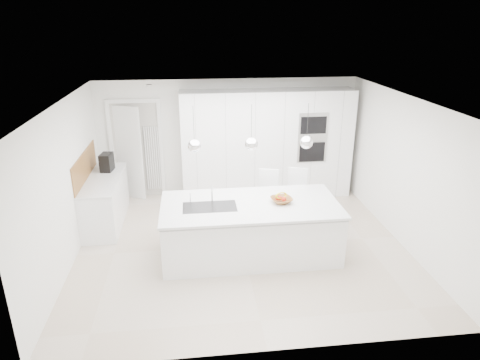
{
  "coord_description": "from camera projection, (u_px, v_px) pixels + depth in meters",
  "views": [
    {
      "loc": [
        -0.79,
        -6.42,
        3.68
      ],
      "look_at": [
        0.0,
        0.3,
        1.1
      ],
      "focal_mm": 32.0,
      "sensor_mm": 36.0,
      "label": 1
    }
  ],
  "objects": [
    {
      "name": "island_tap",
      "position": [
        212.0,
        193.0,
        6.84
      ],
      "size": [
        0.02,
        0.02,
        0.3
      ],
      "primitive_type": "cylinder",
      "color": "white",
      "rests_on": "island_worktop"
    },
    {
      "name": "wall_back",
      "position": [
        228.0,
        138.0,
        9.23
      ],
      "size": [
        5.5,
        0.0,
        5.5
      ],
      "primitive_type": "plane",
      "rotation": [
        1.57,
        0.0,
        0.0
      ],
      "color": "white",
      "rests_on": "ground"
    },
    {
      "name": "banana_bunch",
      "position": [
        281.0,
        195.0,
        6.83
      ],
      "size": [
        0.24,
        0.17,
        0.21
      ],
      "primitive_type": "torus",
      "rotation": [
        1.22,
        0.0,
        0.35
      ],
      "color": "yellow",
      "rests_on": "fruit_bowl"
    },
    {
      "name": "hallway_door",
      "position": [
        125.0,
        153.0,
        9.0
      ],
      "size": [
        0.76,
        0.38,
        2.0
      ],
      "primitive_type": "cube",
      "rotation": [
        0.0,
        0.0,
        -0.44
      ],
      "color": "white",
      "rests_on": "floor"
    },
    {
      "name": "left_base_cabinets",
      "position": [
        105.0,
        202.0,
        8.05
      ],
      "size": [
        0.6,
        1.8,
        0.86
      ],
      "primitive_type": "cube",
      "color": "white",
      "rests_on": "floor"
    },
    {
      "name": "island_base",
      "position": [
        250.0,
        231.0,
        6.94
      ],
      "size": [
        2.8,
        1.2,
        0.86
      ],
      "primitive_type": "cube",
      "color": "white",
      "rests_on": "floor"
    },
    {
      "name": "pendant_left",
      "position": [
        194.0,
        146.0,
        6.32
      ],
      "size": [
        0.2,
        0.2,
        0.2
      ],
      "primitive_type": "sphere",
      "color": "white",
      "rests_on": "ceiling"
    },
    {
      "name": "tall_cabinets",
      "position": [
        267.0,
        145.0,
        9.08
      ],
      "size": [
        3.6,
        0.6,
        2.3
      ],
      "primitive_type": "cube",
      "color": "white",
      "rests_on": "floor"
    },
    {
      "name": "bar_stool_right",
      "position": [
        298.0,
        199.0,
        7.85
      ],
      "size": [
        0.49,
        0.59,
        1.11
      ],
      "primitive_type": null,
      "rotation": [
        0.0,
        0.0,
        -0.28
      ],
      "color": "white",
      "rests_on": "floor"
    },
    {
      "name": "radiator",
      "position": [
        153.0,
        158.0,
        9.16
      ],
      "size": [
        0.32,
        0.04,
        1.4
      ],
      "primitive_type": null,
      "color": "white",
      "rests_on": "floor"
    },
    {
      "name": "pendant_right",
      "position": [
        306.0,
        142.0,
        6.51
      ],
      "size": [
        0.2,
        0.2,
        0.2
      ],
      "primitive_type": "sphere",
      "color": "white",
      "rests_on": "ceiling"
    },
    {
      "name": "apple_a",
      "position": [
        280.0,
        198.0,
        6.85
      ],
      "size": [
        0.08,
        0.08,
        0.08
      ],
      "primitive_type": "sphere",
      "color": "red",
      "rests_on": "fruit_bowl"
    },
    {
      "name": "floor",
      "position": [
        242.0,
        246.0,
        7.36
      ],
      "size": [
        5.5,
        5.5,
        0.0
      ],
      "primitive_type": "plane",
      "color": "beige",
      "rests_on": "ground"
    },
    {
      "name": "wall_left",
      "position": [
        66.0,
        185.0,
        6.61
      ],
      "size": [
        0.0,
        5.0,
        5.0
      ],
      "primitive_type": "plane",
      "rotation": [
        1.57,
        0.0,
        1.57
      ],
      "color": "white",
      "rests_on": "ground"
    },
    {
      "name": "island_sink",
      "position": [
        210.0,
        212.0,
        6.73
      ],
      "size": [
        0.84,
        0.44,
        0.18
      ],
      "primitive_type": null,
      "color": "#3F3F42",
      "rests_on": "island_worktop"
    },
    {
      "name": "apple_b",
      "position": [
        278.0,
        198.0,
        6.85
      ],
      "size": [
        0.08,
        0.08,
        0.08
      ],
      "primitive_type": "sphere",
      "color": "red",
      "rests_on": "fruit_bowl"
    },
    {
      "name": "oak_backsplash",
      "position": [
        85.0,
        166.0,
        7.76
      ],
      "size": [
        0.02,
        1.8,
        0.5
      ],
      "primitive_type": "cube",
      "color": "olive",
      "rests_on": "wall_left"
    },
    {
      "name": "ceiling",
      "position": [
        242.0,
        101.0,
        6.47
      ],
      "size": [
        5.5,
        5.5,
        0.0
      ],
      "primitive_type": "plane",
      "rotation": [
        3.14,
        0.0,
        0.0
      ],
      "color": "white",
      "rests_on": "wall_back"
    },
    {
      "name": "oven_stack",
      "position": [
        313.0,
        138.0,
        8.82
      ],
      "size": [
        0.62,
        0.04,
        1.05
      ],
      "primitive_type": null,
      "color": "#A5A5A8",
      "rests_on": "tall_cabinets"
    },
    {
      "name": "left_worktop",
      "position": [
        103.0,
        179.0,
        7.89
      ],
      "size": [
        0.62,
        1.82,
        0.04
      ],
      "primitive_type": "cube",
      "color": "white",
      "rests_on": "left_base_cabinets"
    },
    {
      "name": "doorway_frame",
      "position": [
        137.0,
        151.0,
        9.07
      ],
      "size": [
        1.11,
        0.08,
        2.13
      ],
      "primitive_type": null,
      "color": "white",
      "rests_on": "floor"
    },
    {
      "name": "apple_c",
      "position": [
        284.0,
        199.0,
        6.81
      ],
      "size": [
        0.08,
        0.08,
        0.08
      ],
      "primitive_type": "sphere",
      "color": "red",
      "rests_on": "fruit_bowl"
    },
    {
      "name": "espresso_machine",
      "position": [
        107.0,
        162.0,
        8.23
      ],
      "size": [
        0.25,
        0.34,
        0.34
      ],
      "primitive_type": "cube",
      "rotation": [
        0.0,
        0.0,
        -0.14
      ],
      "color": "black",
      "rests_on": "left_worktop"
    },
    {
      "name": "bar_stool_left",
      "position": [
        270.0,
        202.0,
        7.73
      ],
      "size": [
        0.5,
        0.6,
        1.12
      ],
      "primitive_type": null,
      "rotation": [
        0.0,
        0.0,
        -0.28
      ],
      "color": "white",
      "rests_on": "floor"
    },
    {
      "name": "fruit_bowl",
      "position": [
        282.0,
        200.0,
        6.84
      ],
      "size": [
        0.4,
        0.4,
        0.08
      ],
      "primitive_type": "imported",
      "rotation": [
        0.0,
        0.0,
        0.21
      ],
      "color": "olive",
      "rests_on": "island_worktop"
    },
    {
      "name": "pendant_mid",
      "position": [
        251.0,
        144.0,
        6.41
      ],
      "size": [
        0.2,
        0.2,
        0.2
      ],
      "primitive_type": "sphere",
      "color": "white",
      "rests_on": "ceiling"
    },
    {
      "name": "island_worktop",
      "position": [
        250.0,
        205.0,
        6.82
      ],
      "size": [
        2.84,
        1.4,
        0.04
      ],
      "primitive_type": "cube",
      "color": "white",
      "rests_on": "island_base"
    }
  ]
}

